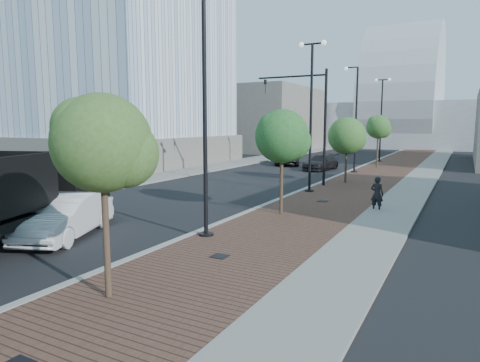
% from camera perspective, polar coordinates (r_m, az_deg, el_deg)
% --- Properties ---
extents(sidewalk, '(7.00, 140.00, 0.12)m').
position_cam_1_polar(sidewalk, '(43.84, 20.62, 1.65)').
color(sidewalk, '#4C2D23').
rests_on(sidewalk, ground).
extents(concrete_strip, '(2.40, 140.00, 0.13)m').
position_cam_1_polar(concrete_strip, '(43.57, 24.14, 1.43)').
color(concrete_strip, slate).
rests_on(concrete_strip, ground).
extents(curb, '(0.30, 140.00, 0.14)m').
position_cam_1_polar(curb, '(44.43, 16.14, 1.93)').
color(curb, gray).
rests_on(curb, ground).
extents(west_sidewalk, '(4.00, 140.00, 0.12)m').
position_cam_1_polar(west_sidewalk, '(48.80, 1.04, 2.72)').
color(west_sidewalk, slate).
rests_on(west_sidewalk, ground).
extents(dump_truck, '(6.40, 13.41, 3.32)m').
position_cam_1_polar(dump_truck, '(17.61, -28.10, -2.84)').
color(dump_truck, black).
rests_on(dump_truck, ground).
extents(white_sedan, '(3.54, 5.32, 1.66)m').
position_cam_1_polar(white_sedan, '(17.58, -22.43, -4.42)').
color(white_sedan, silver).
rests_on(white_sedan, ground).
extents(dark_car_mid, '(4.43, 5.94, 1.50)m').
position_cam_1_polar(dark_car_mid, '(45.18, 6.29, 3.14)').
color(dark_car_mid, black).
rests_on(dark_car_mid, ground).
extents(dark_car_far, '(2.60, 5.13, 1.43)m').
position_cam_1_polar(dark_car_far, '(40.58, 10.87, 2.48)').
color(dark_car_far, black).
rests_on(dark_car_far, ground).
extents(pedestrian, '(0.71, 0.52, 1.77)m').
position_cam_1_polar(pedestrian, '(22.02, 18.00, -1.70)').
color(pedestrian, black).
rests_on(pedestrian, ground).
extents(streetlight_1, '(1.44, 0.56, 9.21)m').
position_cam_1_polar(streetlight_1, '(15.85, -5.10, 7.67)').
color(streetlight_1, black).
rests_on(streetlight_1, ground).
extents(streetlight_2, '(1.72, 0.56, 9.28)m').
position_cam_1_polar(streetlight_2, '(26.67, 9.54, 8.65)').
color(streetlight_2, black).
rests_on(streetlight_2, ground).
extents(streetlight_3, '(1.44, 0.56, 9.21)m').
position_cam_1_polar(streetlight_3, '(38.25, 15.19, 7.48)').
color(streetlight_3, black).
rests_on(streetlight_3, ground).
extents(streetlight_4, '(1.72, 0.56, 9.28)m').
position_cam_1_polar(streetlight_4, '(50.00, 18.49, 7.90)').
color(streetlight_4, black).
rests_on(streetlight_4, ground).
extents(traffic_mast, '(5.09, 0.20, 8.00)m').
position_cam_1_polar(traffic_mast, '(29.81, 9.76, 8.86)').
color(traffic_mast, black).
rests_on(traffic_mast, ground).
extents(tree_0, '(2.40, 2.35, 5.08)m').
position_cam_1_polar(tree_0, '(10.48, -17.83, 4.81)').
color(tree_0, '#382619').
rests_on(tree_0, ground).
extents(tree_1, '(2.53, 2.50, 5.03)m').
position_cam_1_polar(tree_1, '(19.78, 5.83, 5.99)').
color(tree_1, '#382619').
rests_on(tree_1, ground).
extents(tree_2, '(2.66, 2.66, 4.82)m').
position_cam_1_polar(tree_2, '(31.21, 14.30, 5.91)').
color(tree_2, '#382619').
rests_on(tree_2, ground).
extents(tree_3, '(2.33, 2.27, 5.16)m').
position_cam_1_polar(tree_3, '(42.95, 18.23, 6.92)').
color(tree_3, '#382619').
rests_on(tree_3, ground).
extents(tower_podium, '(19.00, 19.00, 3.00)m').
position_cam_1_polar(tower_podium, '(48.49, -15.08, 4.13)').
color(tower_podium, '#66625C').
rests_on(tower_podium, ground).
extents(convention_center, '(50.00, 30.00, 50.00)m').
position_cam_1_polar(convention_center, '(88.97, 21.20, 8.32)').
color(convention_center, '#9DA1A7').
rests_on(convention_center, ground).
extents(commercial_block_nw, '(14.00, 20.00, 10.00)m').
position_cam_1_polar(commercial_block_nw, '(69.66, 3.46, 8.29)').
color(commercial_block_nw, '#65615B').
rests_on(commercial_block_nw, ground).
extents(utility_cover_1, '(0.50, 0.50, 0.02)m').
position_cam_1_polar(utility_cover_1, '(13.80, -2.77, -10.10)').
color(utility_cover_1, black).
rests_on(utility_cover_1, sidewalk).
extents(utility_cover_2, '(0.50, 0.50, 0.02)m').
position_cam_1_polar(utility_cover_2, '(23.65, 11.08, -2.68)').
color(utility_cover_2, black).
rests_on(utility_cover_2, sidewalk).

